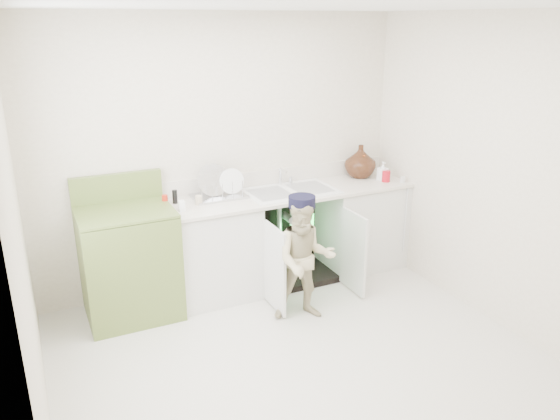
% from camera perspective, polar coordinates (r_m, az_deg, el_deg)
% --- Properties ---
extents(ground, '(3.50, 3.50, 0.00)m').
position_cam_1_polar(ground, '(4.31, 1.68, -14.89)').
color(ground, beige).
rests_on(ground, ground).
extents(room_shell, '(6.00, 5.50, 1.26)m').
position_cam_1_polar(room_shell, '(3.76, 1.86, 1.09)').
color(room_shell, beige).
rests_on(room_shell, ground).
extents(counter_run, '(2.44, 1.02, 1.23)m').
position_cam_1_polar(counter_run, '(5.28, 1.30, -2.36)').
color(counter_run, silver).
rests_on(counter_run, ground).
extents(avocado_stove, '(0.77, 0.65, 1.19)m').
position_cam_1_polar(avocado_stove, '(4.80, -15.48, -5.20)').
color(avocado_stove, '#5B7332').
rests_on(avocado_stove, ground).
extents(repair_worker, '(0.62, 0.66, 1.08)m').
position_cam_1_polar(repair_worker, '(4.56, 2.61, -5.08)').
color(repair_worker, '#C4B68D').
rests_on(repair_worker, ground).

